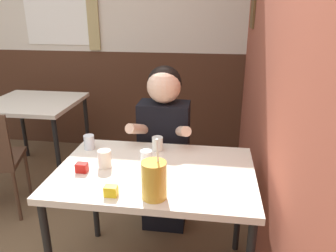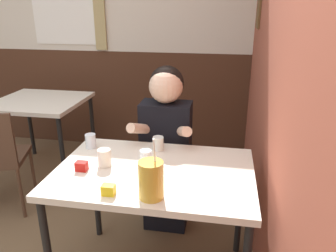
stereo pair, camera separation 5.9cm
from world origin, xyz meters
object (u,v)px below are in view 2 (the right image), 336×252
at_px(person_seated, 166,145).
at_px(main_table, 154,181).
at_px(background_table, 40,108).
at_px(cocktail_pitcher, 151,180).

bearing_deg(person_seated, main_table, -86.63).
bearing_deg(background_table, cocktail_pitcher, -45.57).
bearing_deg(cocktail_pitcher, person_seated, 95.48).
bearing_deg(person_seated, background_table, 154.09).
relative_size(background_table, person_seated, 0.66).
distance_m(background_table, cocktail_pitcher, 2.01).
bearing_deg(main_table, cocktail_pitcher, -80.41).
height_order(background_table, person_seated, person_seated).
bearing_deg(cocktail_pitcher, background_table, 134.43).
relative_size(main_table, person_seated, 0.88).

